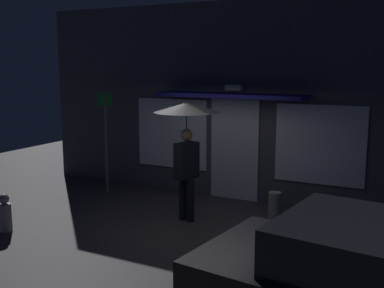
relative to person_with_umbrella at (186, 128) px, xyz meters
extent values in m
plane|color=#38353A|center=(0.23, -0.39, -1.78)|extent=(18.00, 18.00, 0.00)
cube|color=#4C4C56|center=(0.23, 1.96, 0.35)|extent=(9.93, 0.30, 4.27)
cube|color=white|center=(0.23, 1.79, -0.68)|extent=(1.10, 0.04, 2.20)
cube|color=white|center=(-1.34, 1.79, -0.43)|extent=(1.79, 0.04, 1.60)
cube|color=white|center=(2.06, 1.79, -0.43)|extent=(1.79, 0.04, 1.60)
cube|color=white|center=(0.23, 1.71, 0.67)|extent=(0.36, 0.16, 0.12)
cube|color=navy|center=(0.23, 1.46, 0.52)|extent=(3.20, 0.70, 0.08)
cylinder|color=black|center=(0.10, -0.03, -1.37)|extent=(0.15, 0.15, 0.83)
cylinder|color=black|center=(-0.10, 0.03, -1.37)|extent=(0.15, 0.15, 0.83)
cube|color=black|center=(0.00, 0.00, -0.62)|extent=(0.36, 0.51, 0.67)
cube|color=silver|center=(-0.12, -0.04, -0.62)|extent=(0.06, 0.14, 0.54)
cube|color=navy|center=(-0.12, -0.04, -0.64)|extent=(0.04, 0.05, 0.43)
sphere|color=tan|center=(0.00, 0.00, -0.14)|extent=(0.23, 0.23, 0.23)
cylinder|color=slate|center=(0.00, 0.00, -0.06)|extent=(0.02, 0.02, 1.05)
cone|color=black|center=(0.00, 0.00, 0.38)|extent=(1.21, 1.21, 0.18)
cylinder|color=black|center=(2.64, -1.99, -1.46)|extent=(0.66, 0.30, 0.64)
cylinder|color=#595B60|center=(-2.61, 0.95, -0.58)|extent=(0.07, 0.07, 2.41)
cube|color=#198C33|center=(-2.61, 0.93, 0.38)|extent=(0.40, 0.02, 0.30)
cylinder|color=#9E998E|center=(1.48, 0.78, -1.51)|extent=(0.24, 0.24, 0.55)
cylinder|color=gray|center=(-2.56, -2.03, -1.53)|extent=(0.23, 0.23, 0.51)
sphere|color=gray|center=(-2.56, -2.03, -1.18)|extent=(0.18, 0.18, 0.18)
camera|label=1|loc=(4.06, -7.58, 1.15)|focal=43.99mm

